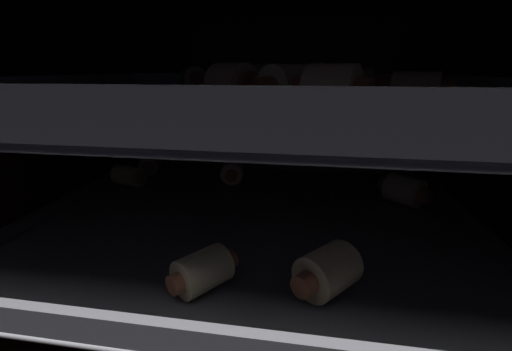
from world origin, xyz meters
The scene contains 25 objects.
ground_plane centered at (0.00, 0.00, -0.60)cm, with size 54.79×42.96×1.20cm, color black.
oven_wall_back centered at (0.00, 20.88, 19.18)cm, with size 54.79×1.20×38.37cm, color black.
oven_wall_left centered at (-26.79, 0.00, 19.18)cm, with size 1.20×40.56×38.37cm, color black.
oven_rack_lower centered at (0.00, 0.00, 9.71)cm, with size 49.80×39.75×0.51cm.
baking_tray_lower centered at (0.00, 0.00, 10.51)cm, with size 44.41×36.40×1.98cm.
pig_in_blanket_lower_0 centered at (7.28, -11.89, 12.54)cm, with size 5.04×5.58×3.29cm.
pig_in_blanket_lower_1 centered at (-1.50, -12.99, 12.31)cm, with size 4.46×4.93×2.85cm.
pig_in_blanket_lower_2 centered at (-4.78, 10.64, 12.40)cm, with size 3.54×4.97×3.02cm.
pig_in_blanket_lower_3 centered at (16.76, 5.94, 12.56)cm, with size 5.56×5.31×3.35cm.
pig_in_blanket_lower_4 centered at (-17.87, 12.81, 12.32)cm, with size 3.70×5.51×2.86cm.
pig_in_blanket_lower_5 centered at (-18.32, 6.92, 12.23)cm, with size 5.55×3.70×2.68cm.
oven_rack_upper centered at (0.00, 0.00, 22.10)cm, with size 49.93×39.75×0.64cm.
baking_tray_upper centered at (0.00, 0.00, 23.09)cm, with size 44.41×36.40×2.91cm.
pig_in_blanket_upper_0 centered at (6.73, -11.81, 24.83)cm, with size 4.83×3.84×2.98cm.
pig_in_blanket_upper_1 centered at (-10.38, 12.36, 24.83)cm, with size 4.52×5.92×2.99cm.
pig_in_blanket_upper_2 centered at (-0.15, 1.97, 24.90)cm, with size 5.21×5.36×3.13cm.
pig_in_blanket_upper_3 centered at (7.63, 6.82, 24.75)cm, with size 4.61×4.99×2.83cm.
pig_in_blanket_upper_4 centered at (3.46, -3.89, 24.77)cm, with size 5.50×5.65×2.86cm.
pig_in_blanket_upper_5 centered at (5.78, 12.07, 25.02)cm, with size 4.60×5.98×3.37cm.
pig_in_blanket_upper_6 centered at (4.10, -8.14, 24.84)cm, with size 4.86×5.57×3.00cm.
pig_in_blanket_upper_7 centered at (-1.10, -4.33, 24.92)cm, with size 5.01×4.61×3.15cm.
pig_in_blanket_upper_8 centered at (-1.61, 11.40, 24.93)cm, with size 5.52×5.45×3.19cm.
pig_in_blanket_upper_9 centered at (14.45, -0.82, 24.57)cm, with size 6.17×3.62×2.47cm.
pig_in_blanket_upper_10 centered at (11.47, 14.21, 24.84)cm, with size 6.02×3.91×2.99cm.
pig_in_blanket_upper_11 centered at (8.48, -1.39, 24.63)cm, with size 4.68×2.78×2.58cm.
Camera 1 is at (5.53, -32.57, 26.06)cm, focal length 23.37 mm.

